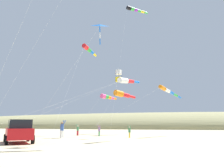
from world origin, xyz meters
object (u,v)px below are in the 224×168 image
(kite_windsock_long_streamer_left, at_px, (107,97))
(person_child_green_jacket, at_px, (78,129))
(person_adult_flyer, at_px, (62,128))
(person_bystander_far, at_px, (129,131))
(kite_windsock_magenta_far_left, at_px, (88,49))
(kite_delta_red_high_left, at_px, (100,26))
(kite_windsock_small_distant, at_px, (127,81))
(parked_car, at_px, (19,131))
(kite_box_purple_drifting, at_px, (119,76))
(kite_windsock_yellow_midlevel, at_px, (168,91))
(kite_windsock_rainbow_low_near, at_px, (122,94))
(person_child_grey_jacket, at_px, (99,130))
(kite_windsock_black_fish_shape, at_px, (135,10))

(kite_windsock_long_streamer_left, bearing_deg, person_child_green_jacket, -19.18)
(person_adult_flyer, bearing_deg, person_bystander_far, 111.62)
(kite_windsock_magenta_far_left, distance_m, kite_delta_red_high_left, 13.65)
(person_child_green_jacket, bearing_deg, kite_windsock_small_distant, 47.46)
(parked_car, xyz_separation_m, person_adult_flyer, (-6.43, 0.44, 0.09))
(kite_box_purple_drifting, height_order, kite_windsock_long_streamer_left, kite_box_purple_drifting)
(parked_car, relative_size, kite_windsock_magenta_far_left, 0.34)
(parked_car, relative_size, kite_windsock_yellow_midlevel, 0.35)
(kite_windsock_rainbow_low_near, bearing_deg, person_adult_flyer, -24.44)
(kite_windsock_long_streamer_left, distance_m, kite_delta_red_high_left, 18.06)
(person_bystander_far, height_order, kite_windsock_rainbow_low_near, kite_windsock_rainbow_low_near)
(person_child_grey_jacket, relative_size, person_bystander_far, 1.05)
(person_child_grey_jacket, xyz_separation_m, kite_windsock_black_fish_shape, (-4.28, 4.05, 17.96))
(person_child_grey_jacket, xyz_separation_m, kite_windsock_yellow_midlevel, (-2.07, 8.55, 4.89))
(kite_windsock_small_distant, bearing_deg, kite_windsock_black_fish_shape, -175.12)
(person_adult_flyer, distance_m, person_child_grey_jacket, 5.53)
(kite_windsock_small_distant, bearing_deg, kite_box_purple_drifting, -156.37)
(kite_delta_red_high_left, height_order, kite_windsock_yellow_midlevel, kite_delta_red_high_left)
(kite_windsock_long_streamer_left, xyz_separation_m, kite_windsock_black_fish_shape, (2.93, 5.25, 12.93))
(parked_car, height_order, kite_windsock_yellow_midlevel, kite_windsock_yellow_midlevel)
(person_child_grey_jacket, height_order, person_bystander_far, person_child_grey_jacket)
(kite_windsock_rainbow_low_near, bearing_deg, kite_windsock_yellow_midlevel, 67.13)
(person_adult_flyer, xyz_separation_m, kite_box_purple_drifting, (-2.38, 5.72, 5.96))
(kite_windsock_magenta_far_left, bearing_deg, person_child_grey_jacket, 49.04)
(person_child_grey_jacket, height_order, kite_windsock_rainbow_low_near, kite_windsock_rainbow_low_near)
(person_child_grey_jacket, relative_size, kite_windsock_yellow_midlevel, 0.11)
(kite_box_purple_drifting, relative_size, kite_windsock_small_distant, 0.88)
(person_child_grey_jacket, distance_m, kite_windsock_black_fish_shape, 18.90)
(kite_windsock_black_fish_shape, bearing_deg, person_adult_flyer, -35.79)
(person_adult_flyer, bearing_deg, kite_windsock_rainbow_low_near, 155.56)
(person_adult_flyer, bearing_deg, kite_windsock_long_streamer_left, 173.58)
(person_child_green_jacket, relative_size, person_child_grey_jacket, 1.02)
(person_bystander_far, distance_m, kite_windsock_magenta_far_left, 14.21)
(person_child_grey_jacket, relative_size, kite_windsock_magenta_far_left, 0.11)
(person_child_grey_jacket, bearing_deg, kite_windsock_long_streamer_left, -170.53)
(kite_windsock_small_distant, relative_size, kite_windsock_long_streamer_left, 2.02)
(kite_windsock_small_distant, bearing_deg, kite_windsock_magenta_far_left, -139.75)
(person_bystander_far, bearing_deg, kite_box_purple_drifting, -73.61)
(kite_windsock_rainbow_low_near, xyz_separation_m, kite_windsock_long_streamer_left, (-2.32, -3.08, -0.03))
(person_adult_flyer, xyz_separation_m, kite_windsock_small_distant, (1.82, 7.56, 4.48))
(parked_car, bearing_deg, person_adult_flyer, 176.09)
(parked_car, relative_size, person_child_grey_jacket, 3.10)
(person_adult_flyer, bearing_deg, kite_windsock_yellow_midlevel, 122.07)
(person_child_green_jacket, height_order, kite_windsock_yellow_midlevel, kite_windsock_yellow_midlevel)
(person_bystander_far, bearing_deg, kite_windsock_black_fish_shape, -177.90)
(person_bystander_far, bearing_deg, kite_windsock_long_streamer_left, -149.67)
(person_adult_flyer, height_order, kite_windsock_rainbow_low_near, kite_windsock_rainbow_low_near)
(person_child_grey_jacket, height_order, kite_box_purple_drifting, kite_box_purple_drifting)
(person_bystander_far, bearing_deg, kite_windsock_yellow_midlevel, 134.90)
(person_child_green_jacket, bearing_deg, person_bystander_far, 67.69)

